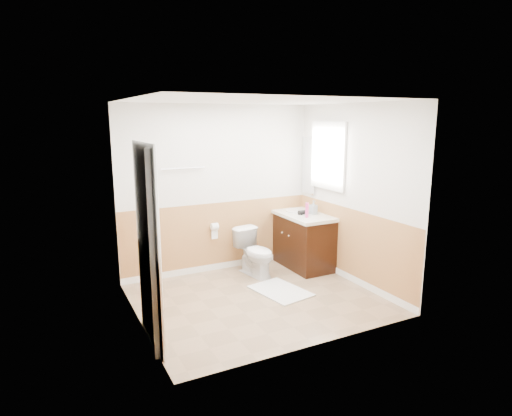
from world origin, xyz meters
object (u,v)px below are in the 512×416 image
bath_mat (280,291)px  toilet (255,252)px  vanity_cabinet (302,241)px  lotion_bottle (307,210)px  soap_dispenser (313,207)px

bath_mat → toilet: bearing=90.0°
vanity_cabinet → lotion_bottle: 0.63m
bath_mat → soap_dispenser: size_ratio=3.81×
lotion_bottle → soap_dispenser: bearing=35.0°
lotion_bottle → soap_dispenser: size_ratio=1.05×
toilet → lotion_bottle: size_ratio=3.13×
toilet → soap_dispenser: 1.13m
toilet → lotion_bottle: (0.73, -0.25, 0.62)m
lotion_bottle → soap_dispenser: (0.22, 0.15, -0.00)m
bath_mat → lotion_bottle: bearing=34.3°
lotion_bottle → vanity_cabinet: bearing=70.0°
toilet → bath_mat: bearing=-100.5°
bath_mat → vanity_cabinet: 1.20m
bath_mat → soap_dispenser: (0.95, 0.65, 0.95)m
bath_mat → soap_dispenser: 1.49m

